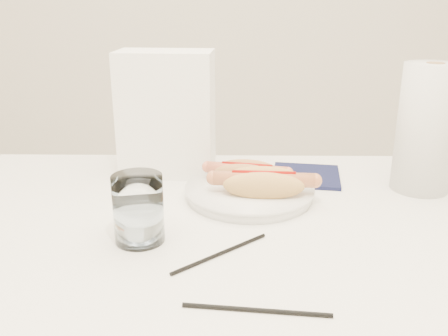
{
  "coord_description": "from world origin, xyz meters",
  "views": [
    {
      "loc": [
        -0.02,
        -0.77,
        1.13
      ],
      "look_at": [
        -0.03,
        0.11,
        0.82
      ],
      "focal_mm": 39.16,
      "sensor_mm": 36.0,
      "label": 1
    }
  ],
  "objects_px": {
    "plate": "(249,193)",
    "napkin_box": "(167,114)",
    "table": "(239,256)",
    "water_glass": "(138,209)",
    "hotdog_left": "(247,173)",
    "paper_towel_roll": "(426,129)",
    "hotdog_right": "(264,183)"
  },
  "relations": [
    {
      "from": "hotdog_right",
      "to": "paper_towel_roll",
      "type": "relative_size",
      "value": 0.74
    },
    {
      "from": "hotdog_left",
      "to": "paper_towel_roll",
      "type": "bearing_deg",
      "value": 15.84
    },
    {
      "from": "table",
      "to": "hotdog_right",
      "type": "distance_m",
      "value": 0.15
    },
    {
      "from": "water_glass",
      "to": "napkin_box",
      "type": "bearing_deg",
      "value": 88.75
    },
    {
      "from": "water_glass",
      "to": "plate",
      "type": "bearing_deg",
      "value": 44.41
    },
    {
      "from": "table",
      "to": "hotdog_left",
      "type": "xyz_separation_m",
      "value": [
        0.02,
        0.16,
        0.1
      ]
    },
    {
      "from": "hotdog_left",
      "to": "napkin_box",
      "type": "xyz_separation_m",
      "value": [
        -0.17,
        0.12,
        0.09
      ]
    },
    {
      "from": "hotdog_right",
      "to": "napkin_box",
      "type": "xyz_separation_m",
      "value": [
        -0.2,
        0.18,
        0.09
      ]
    },
    {
      "from": "water_glass",
      "to": "napkin_box",
      "type": "relative_size",
      "value": 0.42
    },
    {
      "from": "plate",
      "to": "paper_towel_roll",
      "type": "distance_m",
      "value": 0.38
    },
    {
      "from": "hotdog_left",
      "to": "hotdog_right",
      "type": "distance_m",
      "value": 0.07
    },
    {
      "from": "hotdog_left",
      "to": "napkin_box",
      "type": "height_order",
      "value": "napkin_box"
    },
    {
      "from": "plate",
      "to": "hotdog_right",
      "type": "xyz_separation_m",
      "value": [
        0.03,
        -0.03,
        0.03
      ]
    },
    {
      "from": "table",
      "to": "water_glass",
      "type": "distance_m",
      "value": 0.21
    },
    {
      "from": "plate",
      "to": "napkin_box",
      "type": "bearing_deg",
      "value": 139.94
    },
    {
      "from": "hotdog_left",
      "to": "paper_towel_roll",
      "type": "height_order",
      "value": "paper_towel_roll"
    },
    {
      "from": "hotdog_left",
      "to": "paper_towel_roll",
      "type": "distance_m",
      "value": 0.37
    },
    {
      "from": "plate",
      "to": "hotdog_left",
      "type": "xyz_separation_m",
      "value": [
        -0.0,
        0.03,
        0.03
      ]
    },
    {
      "from": "water_glass",
      "to": "hotdog_right",
      "type": "bearing_deg",
      "value": 34.91
    },
    {
      "from": "hotdog_left",
      "to": "water_glass",
      "type": "distance_m",
      "value": 0.28
    },
    {
      "from": "hotdog_right",
      "to": "water_glass",
      "type": "relative_size",
      "value": 1.7
    },
    {
      "from": "hotdog_left",
      "to": "paper_towel_roll",
      "type": "relative_size",
      "value": 0.64
    },
    {
      "from": "water_glass",
      "to": "hotdog_left",
      "type": "bearing_deg",
      "value": 49.57
    },
    {
      "from": "hotdog_left",
      "to": "water_glass",
      "type": "height_order",
      "value": "water_glass"
    },
    {
      "from": "table",
      "to": "hotdog_right",
      "type": "bearing_deg",
      "value": 62.5
    },
    {
      "from": "table",
      "to": "hotdog_right",
      "type": "relative_size",
      "value": 6.23
    },
    {
      "from": "paper_towel_roll",
      "to": "water_glass",
      "type": "bearing_deg",
      "value": -156.37
    },
    {
      "from": "table",
      "to": "plate",
      "type": "relative_size",
      "value": 4.86
    },
    {
      "from": "table",
      "to": "water_glass",
      "type": "xyz_separation_m",
      "value": [
        -0.16,
        -0.06,
        0.12
      ]
    },
    {
      "from": "hotdog_right",
      "to": "napkin_box",
      "type": "distance_m",
      "value": 0.29
    },
    {
      "from": "table",
      "to": "hotdog_left",
      "type": "relative_size",
      "value": 7.25
    },
    {
      "from": "table",
      "to": "napkin_box",
      "type": "bearing_deg",
      "value": 119.57
    }
  ]
}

